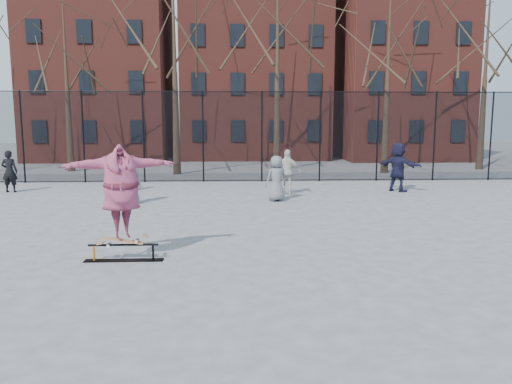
{
  "coord_description": "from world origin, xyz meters",
  "views": [
    {
      "loc": [
        -0.11,
        -9.16,
        2.79
      ],
      "look_at": [
        0.39,
        1.5,
        1.22
      ],
      "focal_mm": 35.0,
      "sensor_mm": 36.0,
      "label": 1
    }
  ],
  "objects_px": {
    "skate_rail": "(124,254)",
    "skater": "(121,193)",
    "bystander_grey": "(130,181)",
    "bystander_navy": "(398,167)",
    "skateboard": "(123,241)",
    "bystander_black": "(10,171)",
    "bystander_white": "(288,172)",
    "bystander_extra": "(276,178)",
    "bystander_red": "(119,172)"
  },
  "relations": [
    {
      "from": "skate_rail",
      "to": "skater",
      "type": "xyz_separation_m",
      "value": [
        -0.0,
        0.0,
        1.23
      ]
    },
    {
      "from": "bystander_grey",
      "to": "bystander_navy",
      "type": "bearing_deg",
      "value": 175.83
    },
    {
      "from": "skateboard",
      "to": "bystander_grey",
      "type": "bearing_deg",
      "value": 100.13
    },
    {
      "from": "bystander_black",
      "to": "skateboard",
      "type": "bearing_deg",
      "value": 122.09
    },
    {
      "from": "bystander_navy",
      "to": "bystander_grey",
      "type": "bearing_deg",
      "value": 61.83
    },
    {
      "from": "bystander_black",
      "to": "bystander_white",
      "type": "distance_m",
      "value": 10.59
    },
    {
      "from": "bystander_grey",
      "to": "bystander_extra",
      "type": "distance_m",
      "value": 4.88
    },
    {
      "from": "bystander_red",
      "to": "skate_rail",
      "type": "bearing_deg",
      "value": 104.66
    },
    {
      "from": "bystander_grey",
      "to": "bystander_black",
      "type": "bearing_deg",
      "value": -47.24
    },
    {
      "from": "skateboard",
      "to": "bystander_black",
      "type": "distance_m",
      "value": 11.51
    },
    {
      "from": "skater",
      "to": "bystander_navy",
      "type": "xyz_separation_m",
      "value": [
        8.54,
        9.12,
        -0.41
      ]
    },
    {
      "from": "skateboard",
      "to": "bystander_grey",
      "type": "height_order",
      "value": "bystander_grey"
    },
    {
      "from": "skater",
      "to": "bystander_grey",
      "type": "height_order",
      "value": "skater"
    },
    {
      "from": "skate_rail",
      "to": "skater",
      "type": "bearing_deg",
      "value": 180.0
    },
    {
      "from": "skater",
      "to": "bystander_white",
      "type": "height_order",
      "value": "skater"
    },
    {
      "from": "skate_rail",
      "to": "bystander_black",
      "type": "distance_m",
      "value": 11.53
    },
    {
      "from": "skateboard",
      "to": "skate_rail",
      "type": "bearing_deg",
      "value": 0.0
    },
    {
      "from": "skate_rail",
      "to": "bystander_white",
      "type": "xyz_separation_m",
      "value": [
        4.21,
        8.58,
        0.7
      ]
    },
    {
      "from": "skateboard",
      "to": "bystander_extra",
      "type": "bearing_deg",
      "value": 62.58
    },
    {
      "from": "skater",
      "to": "bystander_white",
      "type": "xyz_separation_m",
      "value": [
        4.21,
        8.58,
        -0.53
      ]
    },
    {
      "from": "bystander_black",
      "to": "bystander_navy",
      "type": "bearing_deg",
      "value": 176.86
    },
    {
      "from": "bystander_navy",
      "to": "bystander_extra",
      "type": "distance_m",
      "value": 5.3
    },
    {
      "from": "skateboard",
      "to": "bystander_navy",
      "type": "xyz_separation_m",
      "value": [
        8.54,
        9.12,
        0.56
      ]
    },
    {
      "from": "bystander_white",
      "to": "bystander_extra",
      "type": "relative_size",
      "value": 1.07
    },
    {
      "from": "bystander_grey",
      "to": "bystander_white",
      "type": "height_order",
      "value": "bystander_white"
    },
    {
      "from": "bystander_white",
      "to": "bystander_extra",
      "type": "distance_m",
      "value": 1.62
    },
    {
      "from": "skateboard",
      "to": "bystander_black",
      "type": "xyz_separation_m",
      "value": [
        -6.32,
        9.61,
        0.41
      ]
    },
    {
      "from": "skateboard",
      "to": "skater",
      "type": "distance_m",
      "value": 0.97
    },
    {
      "from": "skate_rail",
      "to": "skateboard",
      "type": "bearing_deg",
      "value": 180.0
    },
    {
      "from": "skater",
      "to": "bystander_navy",
      "type": "distance_m",
      "value": 12.5
    },
    {
      "from": "skater",
      "to": "bystander_white",
      "type": "bearing_deg",
      "value": 42.82
    },
    {
      "from": "bystander_grey",
      "to": "bystander_white",
      "type": "relative_size",
      "value": 0.92
    },
    {
      "from": "bystander_black",
      "to": "bystander_red",
      "type": "xyz_separation_m",
      "value": [
        4.15,
        -0.1,
        -0.02
      ]
    },
    {
      "from": "skateboard",
      "to": "bystander_red",
      "type": "relative_size",
      "value": 0.56
    },
    {
      "from": "skateboard",
      "to": "skater",
      "type": "height_order",
      "value": "skater"
    },
    {
      "from": "bystander_white",
      "to": "bystander_red",
      "type": "bearing_deg",
      "value": 4.87
    },
    {
      "from": "bystander_red",
      "to": "bystander_white",
      "type": "distance_m",
      "value": 6.45
    },
    {
      "from": "bystander_grey",
      "to": "bystander_red",
      "type": "relative_size",
      "value": 0.99
    },
    {
      "from": "bystander_red",
      "to": "bystander_white",
      "type": "relative_size",
      "value": 0.93
    },
    {
      "from": "skater",
      "to": "bystander_grey",
      "type": "xyz_separation_m",
      "value": [
        -1.2,
        6.74,
        -0.59
      ]
    },
    {
      "from": "skate_rail",
      "to": "bystander_extra",
      "type": "xyz_separation_m",
      "value": [
        3.66,
        7.06,
        0.64
      ]
    },
    {
      "from": "skate_rail",
      "to": "skateboard",
      "type": "relative_size",
      "value": 1.8
    },
    {
      "from": "skateboard",
      "to": "skater",
      "type": "bearing_deg",
      "value": 0.0
    },
    {
      "from": "bystander_black",
      "to": "bystander_extra",
      "type": "bearing_deg",
      "value": 164.42
    },
    {
      "from": "bystander_black",
      "to": "bystander_navy",
      "type": "relative_size",
      "value": 0.84
    },
    {
      "from": "bystander_extra",
      "to": "bystander_black",
      "type": "bearing_deg",
      "value": -35.61
    },
    {
      "from": "bystander_navy",
      "to": "bystander_extra",
      "type": "relative_size",
      "value": 1.23
    },
    {
      "from": "bystander_white",
      "to": "bystander_navy",
      "type": "distance_m",
      "value": 4.36
    },
    {
      "from": "skater",
      "to": "bystander_navy",
      "type": "bearing_deg",
      "value": 25.84
    },
    {
      "from": "bystander_extra",
      "to": "bystander_navy",
      "type": "bearing_deg",
      "value": -178.38
    }
  ]
}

